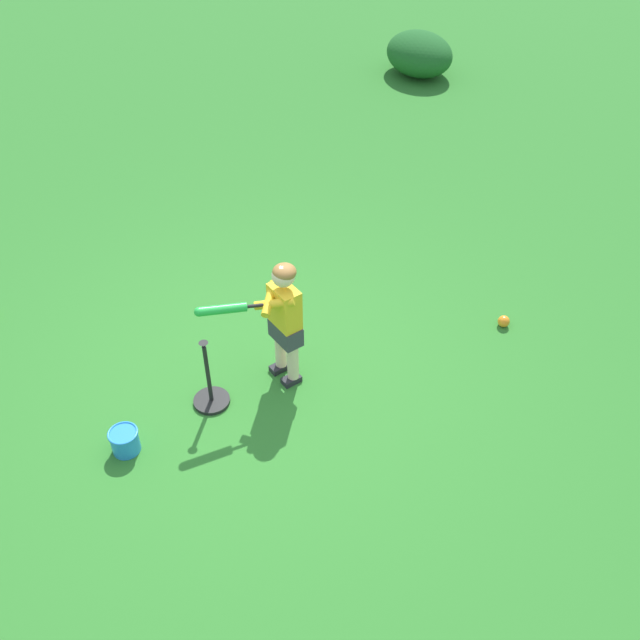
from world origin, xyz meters
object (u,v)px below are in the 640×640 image
at_px(child_batter, 281,314).
at_px(play_ball_center_lawn, 504,321).
at_px(batting_tee, 211,393).
at_px(toy_bucket, 125,441).

xyz_separation_m(child_batter, play_ball_center_lawn, (0.41, 1.92, -0.60)).
xyz_separation_m(child_batter, batting_tee, (-0.03, -0.61, -0.55)).
bearing_deg(play_ball_center_lawn, toy_bucket, -95.51).
bearing_deg(batting_tee, child_batter, 87.35).
xyz_separation_m(child_batter, toy_bucket, (0.09, -1.32, -0.55)).
bearing_deg(toy_bucket, batting_tee, 99.60).
xyz_separation_m(play_ball_center_lawn, toy_bucket, (-0.31, -3.24, 0.05)).
distance_m(child_batter, batting_tee, 0.82).
height_order(child_batter, toy_bucket, child_batter).
bearing_deg(batting_tee, toy_bucket, -80.40).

